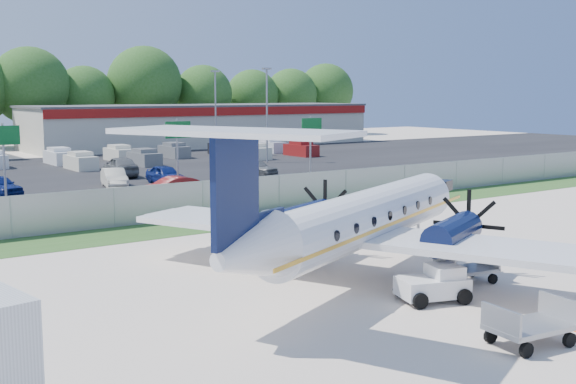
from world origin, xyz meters
TOP-DOWN VIEW (x-y plane):
  - ground at (0.00, 0.00)m, footprint 170.00×170.00m
  - grass_verge at (0.00, 12.00)m, footprint 170.00×4.00m
  - access_road at (0.00, 19.00)m, footprint 170.00×8.00m
  - parking_lot at (0.00, 40.00)m, footprint 170.00×32.00m
  - perimeter_fence at (0.00, 14.00)m, footprint 120.00×0.06m
  - building_east at (26.00, 61.98)m, footprint 44.40×12.40m
  - sign_left at (-8.00, 22.91)m, footprint 1.80×0.26m
  - sign_mid at (3.00, 22.91)m, footprint 1.80×0.26m
  - sign_right at (14.00, 22.91)m, footprint 1.80×0.26m
  - light_pole_ne at (20.00, 38.00)m, footprint 0.90×0.35m
  - light_pole_se at (20.00, 48.00)m, footprint 0.90×0.35m
  - aircraft at (-1.59, -0.87)m, footprint 18.52×17.97m
  - pushback_tug at (-1.41, -4.29)m, footprint 2.46×2.11m
  - baggage_cart_near at (-2.41, -8.68)m, footprint 2.41×1.61m
  - baggage_cart_far at (1.20, -3.34)m, footprint 2.22×1.56m
  - cone_nose at (5.78, 4.73)m, footprint 0.35×0.35m
  - cone_starboard_wing at (-1.79, 4.55)m, footprint 0.32×0.32m
  - road_car_mid at (1.43, 20.71)m, footprint 4.55×1.71m
  - road_car_east at (22.31, 17.15)m, footprint 4.43×2.34m
  - parked_car_c at (0.83, 28.75)m, footprint 2.37×4.37m
  - parked_car_d at (4.68, 28.45)m, footprint 1.72×4.13m
  - parked_car_e at (13.11, 29.23)m, footprint 2.62×4.21m
  - parked_car_g at (3.78, 34.86)m, footprint 2.55×5.12m
  - far_parking_rows at (0.00, 45.00)m, footprint 56.00×10.00m

SIDE VIEW (x-z plane):
  - ground at x=0.00m, z-range 0.00..0.00m
  - road_car_mid at x=1.43m, z-range -0.74..0.74m
  - road_car_east at x=22.31m, z-range -0.72..0.72m
  - parked_car_c at x=0.83m, z-range -0.68..0.68m
  - parked_car_d at x=4.68m, z-range -0.70..0.70m
  - parked_car_e at x=13.11m, z-range -0.67..0.67m
  - parked_car_g at x=3.78m, z-range -0.84..0.84m
  - far_parking_rows at x=0.00m, z-range -0.80..0.80m
  - grass_verge at x=0.00m, z-range 0.00..0.02m
  - access_road at x=0.00m, z-range 0.00..0.02m
  - parking_lot at x=0.00m, z-range 0.00..0.02m
  - cone_starboard_wing at x=-1.79m, z-range -0.01..0.45m
  - cone_nose at x=5.78m, z-range -0.01..0.48m
  - baggage_cart_far at x=1.20m, z-range -0.04..1.03m
  - baggage_cart_near at x=-2.41m, z-range -0.04..1.15m
  - pushback_tug at x=-1.41m, z-range -0.03..1.15m
  - perimeter_fence at x=0.00m, z-range 0.01..2.00m
  - aircraft at x=-1.59m, z-range -0.66..5.11m
  - building_east at x=26.00m, z-range 0.01..5.25m
  - sign_left at x=-8.00m, z-range 1.11..6.11m
  - sign_mid at x=3.00m, z-range 1.11..6.11m
  - sign_right at x=14.00m, z-range 1.11..6.11m
  - light_pole_ne at x=20.00m, z-range 0.69..9.78m
  - light_pole_se at x=20.00m, z-range 0.69..9.78m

